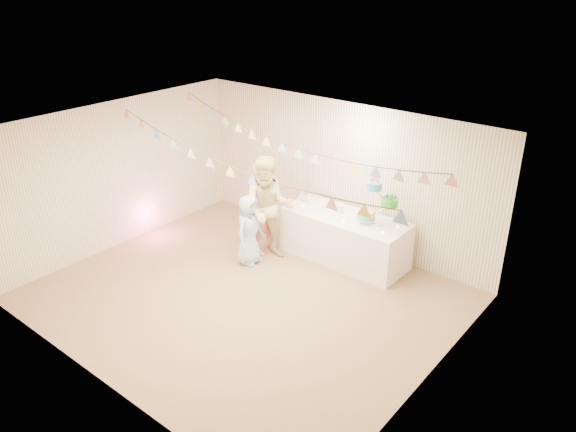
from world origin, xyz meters
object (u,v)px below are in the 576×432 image
Objects in this scene: person_adult_a at (264,208)px; person_adult_b at (269,209)px; cake_stand at (377,207)px; person_child at (249,230)px; table at (345,238)px.

person_adult_b is (0.21, -0.13, 0.10)m from person_adult_a.
cake_stand is 0.41× the size of person_adult_b.
person_child is (-1.74, -1.17, -0.51)m from cake_stand.
table is 1.33× the size of person_adult_a.
table is 1.77× the size of person_child.
person_adult_a reaches higher than person_child.
cake_stand is 1.81m from person_adult_b.
table is 0.90m from cake_stand.
table is 1.64m from person_child.
cake_stand reaches higher than person_child.
table is 2.91× the size of cake_stand.
person_adult_b reaches higher than person_adult_a.
person_adult_a is (-1.82, -0.68, -0.30)m from cake_stand.
cake_stand is 0.46× the size of person_adult_a.
person_adult_a is (-1.27, -0.63, 0.41)m from table.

